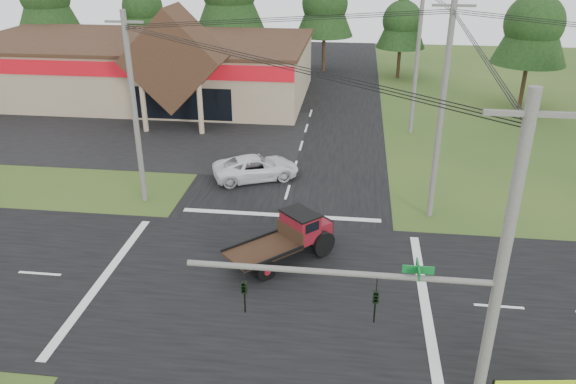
# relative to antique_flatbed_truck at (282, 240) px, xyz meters

# --- Properties ---
(ground) EXTENTS (120.00, 120.00, 0.00)m
(ground) POSITION_rel_antique_flatbed_truck_xyz_m (-0.68, -2.48, -1.11)
(ground) COLOR #2C4B1A
(ground) RESTS_ON ground
(road_ns) EXTENTS (12.00, 120.00, 0.02)m
(road_ns) POSITION_rel_antique_flatbed_truck_xyz_m (-0.68, -2.48, -1.10)
(road_ns) COLOR black
(road_ns) RESTS_ON ground
(road_ew) EXTENTS (120.00, 12.00, 0.02)m
(road_ew) POSITION_rel_antique_flatbed_truck_xyz_m (-0.68, -2.48, -1.10)
(road_ew) COLOR black
(road_ew) RESTS_ON ground
(parking_apron) EXTENTS (28.00, 14.00, 0.02)m
(parking_apron) POSITION_rel_antique_flatbed_truck_xyz_m (-14.68, 16.52, -1.10)
(parking_apron) COLOR black
(parking_apron) RESTS_ON ground
(cvs_building) EXTENTS (30.40, 18.20, 9.19)m
(cvs_building) POSITION_rel_antique_flatbed_truck_xyz_m (-16.39, 27.09, 1.67)
(cvs_building) COLOR tan
(cvs_building) RESTS_ON ground
(traffic_signal_mast) EXTENTS (8.12, 0.24, 7.00)m
(traffic_signal_mast) POSITION_rel_antique_flatbed_truck_xyz_m (5.13, -9.98, 3.31)
(traffic_signal_mast) COLOR #595651
(traffic_signal_mast) RESTS_ON ground
(utility_pole_nr) EXTENTS (2.00, 0.30, 11.00)m
(utility_pole_nr) POSITION_rel_antique_flatbed_truck_xyz_m (6.82, -9.98, 4.53)
(utility_pole_nr) COLOR #595651
(utility_pole_nr) RESTS_ON ground
(utility_pole_nw) EXTENTS (2.00, 0.30, 10.50)m
(utility_pole_nw) POSITION_rel_antique_flatbed_truck_xyz_m (-8.68, 5.52, 4.28)
(utility_pole_nw) COLOR #595651
(utility_pole_nw) RESTS_ON ground
(utility_pole_ne) EXTENTS (2.00, 0.30, 11.50)m
(utility_pole_ne) POSITION_rel_antique_flatbed_truck_xyz_m (7.32, 5.52, 4.78)
(utility_pole_ne) COLOR #595651
(utility_pole_ne) RESTS_ON ground
(utility_pole_n) EXTENTS (2.00, 0.30, 11.20)m
(utility_pole_n) POSITION_rel_antique_flatbed_truck_xyz_m (7.32, 19.52, 4.63)
(utility_pole_n) COLOR #595651
(utility_pole_n) RESTS_ON ground
(tree_row_b) EXTENTS (5.60, 5.60, 10.10)m
(tree_row_b) POSITION_rel_antique_flatbed_truck_xyz_m (-20.68, 39.52, 5.59)
(tree_row_b) COLOR #332316
(tree_row_b) RESTS_ON ground
(tree_row_d) EXTENTS (6.16, 6.16, 11.11)m
(tree_row_d) POSITION_rel_antique_flatbed_truck_xyz_m (-0.68, 39.52, 6.27)
(tree_row_d) COLOR #332316
(tree_row_d) RESTS_ON ground
(tree_row_e) EXTENTS (5.04, 5.04, 9.09)m
(tree_row_e) POSITION_rel_antique_flatbed_truck_xyz_m (7.32, 37.52, 4.92)
(tree_row_e) COLOR #332316
(tree_row_e) RESTS_ON ground
(tree_side_ne) EXTENTS (6.16, 6.16, 11.11)m
(tree_side_ne) POSITION_rel_antique_flatbed_truck_xyz_m (17.32, 27.52, 6.27)
(tree_side_ne) COLOR #332316
(tree_side_ne) RESTS_ON ground
(antique_flatbed_truck) EXTENTS (5.21, 5.17, 2.22)m
(antique_flatbed_truck) POSITION_rel_antique_flatbed_truck_xyz_m (0.00, 0.00, 0.00)
(antique_flatbed_truck) COLOR maroon
(antique_flatbed_truck) RESTS_ON ground
(white_pickup) EXTENTS (5.80, 4.28, 1.46)m
(white_pickup) POSITION_rel_antique_flatbed_truck_xyz_m (-2.88, 9.34, -0.38)
(white_pickup) COLOR white
(white_pickup) RESTS_ON ground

